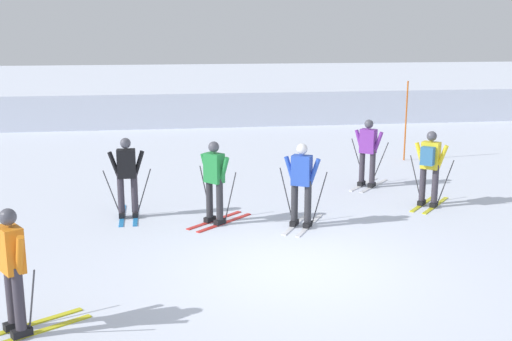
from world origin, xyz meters
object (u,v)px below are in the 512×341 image
object	(u,v)px
skier_blue	(302,183)
skier_green	(215,180)
skier_black	(127,175)
trail_marker_pole	(406,121)
skier_orange	(13,268)
skier_yellow	(430,165)
skier_purple	(368,151)

from	to	relation	value
skier_blue	skier_green	bearing A→B (deg)	164.44
skier_black	trail_marker_pole	size ratio (longest dim) A/B	0.72
skier_orange	trail_marker_pole	world-z (taller)	trail_marker_pole
skier_black	skier_yellow	world-z (taller)	same
skier_purple	skier_yellow	bearing A→B (deg)	-68.42
skier_black	trail_marker_pole	bearing A→B (deg)	30.89
skier_black	skier_yellow	distance (m)	6.59
skier_black	trail_marker_pole	world-z (taller)	trail_marker_pole
skier_purple	skier_yellow	distance (m)	2.09
skier_green	trail_marker_pole	size ratio (longest dim) A/B	0.72
skier_yellow	trail_marker_pole	bearing A→B (deg)	74.28
skier_purple	trail_marker_pole	xyz separation A→B (m)	(2.15, 2.97, 0.28)
skier_black	skier_purple	xyz separation A→B (m)	(5.82, 1.80, 0.00)
skier_green	skier_orange	size ratio (longest dim) A/B	1.00
skier_yellow	skier_blue	bearing A→B (deg)	-162.03
skier_black	trail_marker_pole	distance (m)	9.29
skier_purple	trail_marker_pole	world-z (taller)	trail_marker_pole
skier_green	skier_black	xyz separation A→B (m)	(-1.77, 0.69, -0.00)
skier_green	skier_black	bearing A→B (deg)	158.77
skier_orange	trail_marker_pole	distance (m)	13.44
skier_black	skier_blue	bearing A→B (deg)	-18.51
skier_yellow	trail_marker_pole	size ratio (longest dim) A/B	0.72
skier_yellow	skier_orange	bearing A→B (deg)	-147.74
trail_marker_pole	skier_black	bearing A→B (deg)	-149.11
skier_blue	trail_marker_pole	distance (m)	7.45
skier_green	skier_orange	world-z (taller)	same
skier_purple	skier_blue	xyz separation A→B (m)	(-2.35, -2.96, 0.00)
skier_black	skier_blue	world-z (taller)	same
skier_black	skier_orange	distance (m)	5.19
skier_green	skier_purple	xyz separation A→B (m)	(4.05, 2.49, 0.00)
skier_blue	trail_marker_pole	world-z (taller)	trail_marker_pole
skier_yellow	trail_marker_pole	distance (m)	5.11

